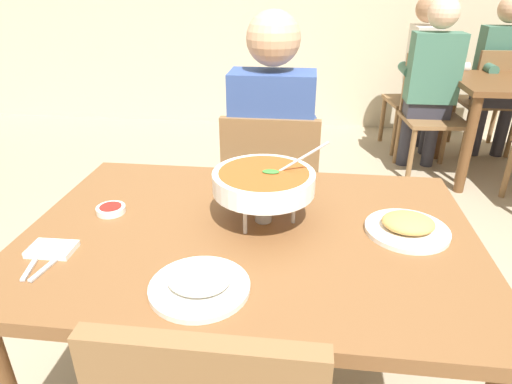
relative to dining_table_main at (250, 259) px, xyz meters
name	(u,v)px	position (x,y,z in m)	size (l,w,h in m)	color
dining_table_main	(250,259)	(0.00, 0.00, 0.00)	(1.31, 0.90, 0.75)	brown
chair_diner_main	(271,193)	(0.00, 0.74, -0.13)	(0.44, 0.44, 0.90)	brown
diner_main	(272,143)	(0.00, 0.77, 0.10)	(0.40, 0.45, 1.31)	#2D2D38
curry_bowl	(264,182)	(0.03, 0.06, 0.23)	(0.33, 0.30, 0.26)	silver
rice_plate	(199,283)	(-0.08, -0.29, 0.13)	(0.24, 0.24, 0.06)	white
appetizer_plate	(408,226)	(0.45, 0.04, 0.13)	(0.24, 0.24, 0.06)	white
sauce_dish	(111,209)	(-0.45, 0.05, 0.12)	(0.09, 0.09, 0.02)	white
napkin_folded	(52,249)	(-0.51, -0.18, 0.11)	(0.12, 0.08, 0.02)	white
fork_utensil	(35,261)	(-0.53, -0.23, 0.11)	(0.01, 0.17, 0.01)	silver
spoon_utensil	(53,262)	(-0.48, -0.23, 0.11)	(0.01, 0.17, 0.01)	silver
chair_bg_left	(492,96)	(1.71, 2.84, -0.13)	(0.46, 0.46, 0.90)	brown
chair_bg_middle	(425,93)	(1.17, 2.91, -0.13)	(0.50, 0.50, 0.90)	brown
chair_bg_right	(431,107)	(1.11, 2.41, -0.13)	(0.48, 0.48, 0.90)	brown
patron_bg_left	(501,68)	(1.73, 2.87, 0.10)	(0.40, 0.45, 1.31)	#2D2D38
patron_bg_middle	(425,66)	(1.12, 2.86, 0.10)	(0.45, 0.40, 1.31)	#2D2D38
patron_bg_right	(431,77)	(1.07, 2.39, 0.10)	(0.40, 0.45, 1.31)	#2D2D38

